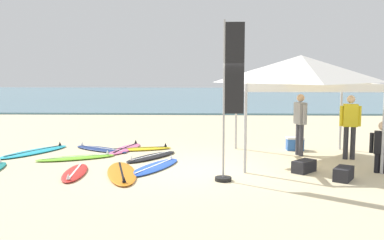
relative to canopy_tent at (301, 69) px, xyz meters
The scene contains 19 objects.
ground_plane 3.61m from the canopy_tent, 154.91° to the right, with size 80.00×80.00×0.00m, color beige.
sea 29.74m from the canopy_tent, 94.75° to the left, with size 80.00×36.00×0.10m, color #568499.
canopy_tent is the anchor object (origin of this frame).
surfboard_lime 6.38m from the canopy_tent, behind, with size 2.12×1.36×0.19m.
surfboard_cyan 7.79m from the canopy_tent, behind, with size 1.67×2.41×0.19m.
surfboard_red 6.21m from the canopy_tent, 161.54° to the right, with size 0.69×1.86×0.19m.
surfboard_blue 4.53m from the canopy_tent, 162.50° to the right, with size 1.36×2.20×0.19m.
surfboard_yellow 5.15m from the canopy_tent, 164.13° to the left, with size 1.91×0.99×0.19m.
surfboard_black 4.59m from the canopy_tent, behind, with size 1.48×1.86×0.19m.
surfboard_navy 6.18m from the canopy_tent, 168.18° to the left, with size 1.97×1.53×0.19m.
surfboard_pink 5.55m from the canopy_tent, 165.52° to the left, with size 0.96×1.98×0.19m.
surfboard_orange 5.29m from the canopy_tent, 157.44° to the right, with size 1.20×2.45×0.19m.
person_yellow 1.95m from the canopy_tent, ahead, with size 0.54×0.27×1.71m.
person_grey 1.52m from the canopy_tent, 76.22° to the left, with size 0.31×0.53×1.71m.
person_black 2.77m from the canopy_tent, 42.94° to the right, with size 0.52×0.33×1.20m.
banner_flag 3.14m from the canopy_tent, 130.57° to the right, with size 0.60×0.36×3.40m.
gear_bag_near_tent 2.68m from the canopy_tent, 97.04° to the right, with size 0.60×0.32×0.28m, color #232328.
gear_bag_by_pole 3.16m from the canopy_tent, 76.75° to the right, with size 0.60×0.32×0.28m, color #232328.
cooler_box 2.59m from the canopy_tent, 82.49° to the left, with size 0.50×0.36×0.39m.
Camera 1 is at (-0.01, -10.22, 2.34)m, focal length 40.37 mm.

